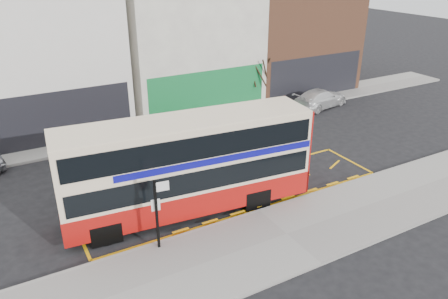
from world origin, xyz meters
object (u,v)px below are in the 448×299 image
double_decker_bus (188,164)px  bus_stop_post (158,207)px  street_tree_right (259,64)px  car_grey (195,125)px  car_white (321,98)px

double_decker_bus → bus_stop_post: size_ratio=3.78×
bus_stop_post → street_tree_right: street_tree_right is taller
bus_stop_post → car_grey: (5.85, 9.13, -1.08)m
double_decker_bus → car_white: (13.87, 7.83, -1.52)m
double_decker_bus → car_grey: (3.73, 7.16, -1.42)m
car_white → street_tree_right: size_ratio=0.99×
car_grey → car_white: size_ratio=1.02×
car_grey → street_tree_right: bearing=-72.5°
double_decker_bus → car_grey: size_ratio=2.30×
car_white → car_grey: bearing=82.0°
car_grey → double_decker_bus: bearing=145.3°
double_decker_bus → car_white: 16.00m
double_decker_bus → car_white: bearing=35.2°
car_white → street_tree_right: 5.07m
double_decker_bus → car_grey: 8.19m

